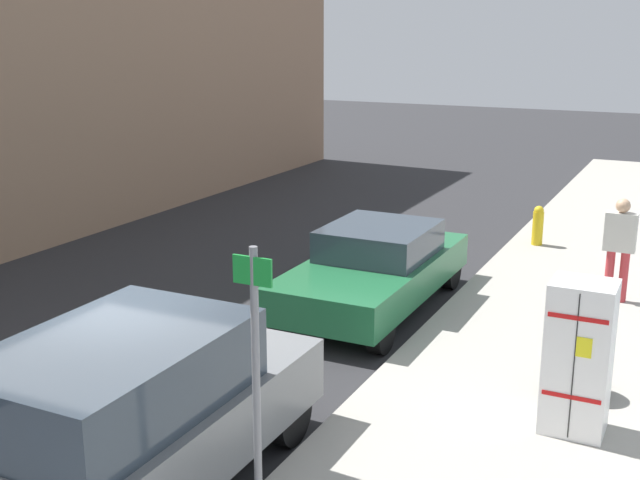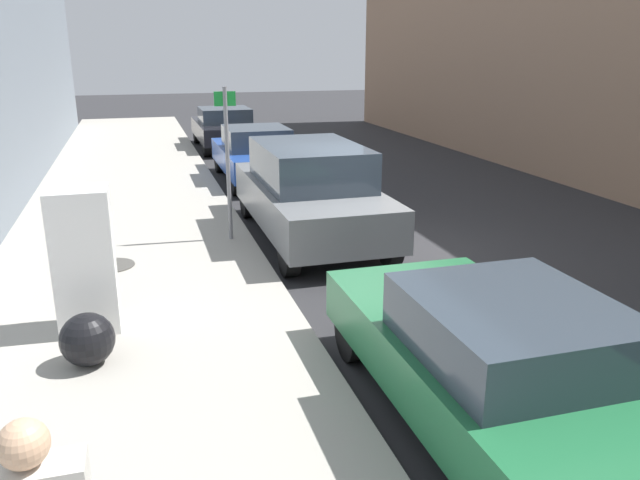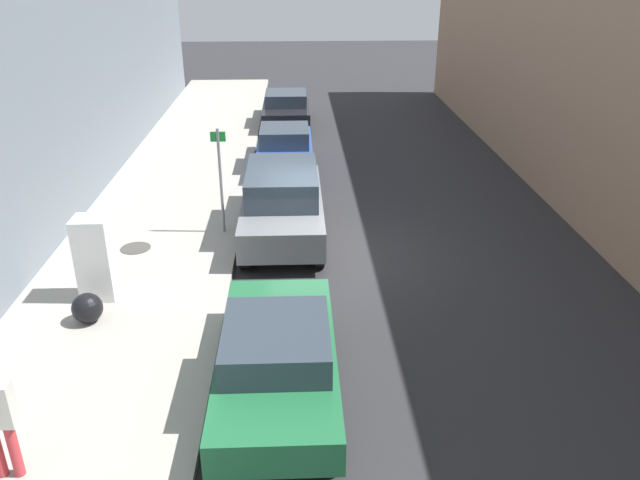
# 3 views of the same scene
# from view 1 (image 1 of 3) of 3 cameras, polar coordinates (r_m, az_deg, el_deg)

# --- Properties ---
(ground_plane) EXTENTS (80.00, 80.00, 0.00)m
(ground_plane) POSITION_cam_1_polar(r_m,az_deg,el_deg) (9.63, -13.69, -13.33)
(ground_plane) COLOR #28282B
(discarded_refrigerator) EXTENTS (0.69, 0.61, 1.72)m
(discarded_refrigerator) POSITION_cam_1_polar(r_m,az_deg,el_deg) (9.26, 17.89, -7.94)
(discarded_refrigerator) COLOR white
(discarded_refrigerator) RESTS_ON sidewalk_slab
(street_sign_post) EXTENTS (0.36, 0.07, 2.63)m
(street_sign_post) POSITION_cam_1_polar(r_m,az_deg,el_deg) (6.87, -4.58, -9.86)
(street_sign_post) COLOR slate
(street_sign_post) RESTS_ON sidewalk_slab
(fire_hydrant) EXTENTS (0.22, 0.22, 0.82)m
(fire_hydrant) POSITION_cam_1_polar(r_m,az_deg,el_deg) (17.03, 15.24, 1.04)
(fire_hydrant) COLOR gold
(fire_hydrant) RESTS_ON sidewalk_slab
(trash_bag) EXTENTS (0.58, 0.58, 0.58)m
(trash_bag) POSITION_cam_1_polar(r_m,az_deg,el_deg) (10.37, 18.31, -8.94)
(trash_bag) COLOR black
(trash_bag) RESTS_ON sidewalk_slab
(pedestrian_walking_far) EXTENTS (0.49, 0.23, 1.71)m
(pedestrian_walking_far) POSITION_cam_1_polar(r_m,az_deg,el_deg) (13.78, 20.53, -0.14)
(pedestrian_walking_far) COLOR #B73338
(pedestrian_walking_far) RESTS_ON sidewalk_slab
(parked_sedan_green) EXTENTS (1.84, 4.40, 1.37)m
(parked_sedan_green) POSITION_cam_1_polar(r_m,az_deg,el_deg) (13.06, 3.95, -1.96)
(parked_sedan_green) COLOR #1E6038
(parked_sedan_green) RESTS_ON ground
(parked_suv_gray) EXTENTS (1.95, 4.82, 1.75)m
(parked_suv_gray) POSITION_cam_1_polar(r_m,az_deg,el_deg) (7.92, -14.22, -12.50)
(parked_suv_gray) COLOR slate
(parked_suv_gray) RESTS_ON ground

